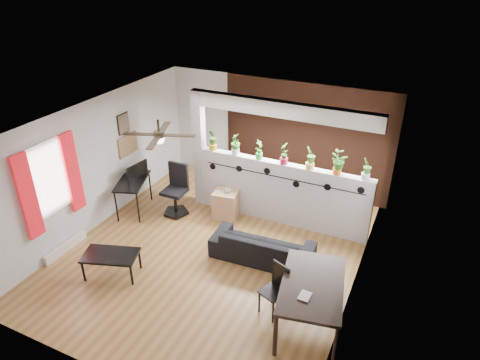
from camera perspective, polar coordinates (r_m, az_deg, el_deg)
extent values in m
cube|color=brown|center=(8.31, -3.48, -9.61)|extent=(6.30, 7.10, 0.10)
cube|color=#B7B7BA|center=(10.05, 4.48, 6.21)|extent=(6.30, 0.04, 2.90)
cube|color=#B7B7BA|center=(5.62, -19.11, -15.23)|extent=(6.30, 0.04, 2.90)
cube|color=#B7B7BA|center=(9.00, -18.61, 2.07)|extent=(0.04, 7.10, 2.90)
cube|color=#B7B7BA|center=(6.86, 15.95, -5.98)|extent=(0.04, 7.10, 2.90)
cube|color=white|center=(7.00, -4.12, 8.19)|extent=(6.30, 7.10, 0.10)
cube|color=#BCBCC1|center=(8.79, 5.64, -1.76)|extent=(3.60, 0.18, 1.35)
cube|color=silver|center=(8.06, 6.22, 9.27)|extent=(3.60, 0.18, 0.30)
cube|color=#BCBCC1|center=(9.23, -5.41, 4.12)|extent=(0.22, 0.20, 2.60)
cube|color=brown|center=(9.78, 8.77, 5.32)|extent=(3.90, 0.05, 2.60)
cube|color=black|center=(8.51, 5.54, 0.32)|extent=(3.31, 0.01, 0.02)
cylinder|color=black|center=(9.11, -3.67, 1.79)|extent=(0.14, 0.01, 0.14)
cylinder|color=black|center=(8.82, -0.14, 1.51)|extent=(0.14, 0.01, 0.14)
cylinder|color=black|center=(8.57, 3.62, 1.20)|extent=(0.14, 0.01, 0.14)
cylinder|color=black|center=(8.47, 7.48, -0.57)|extent=(0.14, 0.01, 0.14)
cylinder|color=black|center=(8.29, 11.58, -0.94)|extent=(0.14, 0.01, 0.14)
cylinder|color=black|center=(8.17, 15.82, -1.33)|extent=(0.14, 0.01, 0.14)
cube|color=white|center=(8.15, -24.24, 0.21)|extent=(0.02, 0.95, 1.25)
cube|color=silver|center=(8.14, -24.17, 0.19)|extent=(0.04, 1.05, 1.35)
cube|color=red|center=(7.89, -26.43, -2.05)|extent=(0.06, 0.30, 1.55)
cube|color=red|center=(8.45, -21.43, 0.97)|extent=(0.06, 0.30, 1.55)
cube|color=silver|center=(8.84, -22.20, -8.25)|extent=(0.08, 1.00, 0.18)
cube|color=brown|center=(9.59, -14.72, 4.57)|extent=(0.03, 0.60, 0.45)
cube|color=#8C7259|center=(9.37, -15.27, 7.26)|extent=(0.03, 0.30, 0.40)
cube|color=black|center=(9.38, -15.29, 7.26)|extent=(0.02, 0.34, 0.44)
cylinder|color=black|center=(7.23, -10.85, 7.13)|extent=(0.04, 0.04, 0.20)
cylinder|color=black|center=(7.28, -10.74, 6.02)|extent=(0.18, 0.18, 0.10)
sphere|color=white|center=(7.31, -10.68, 5.37)|extent=(0.17, 0.17, 0.17)
cube|color=black|center=(7.20, -8.11, 5.91)|extent=(0.55, 0.29, 0.01)
cube|color=black|center=(7.59, -10.09, 6.92)|extent=(0.29, 0.55, 0.01)
cube|color=black|center=(7.38, -13.30, 5.98)|extent=(0.55, 0.29, 0.01)
cube|color=black|center=(6.98, -11.44, 4.90)|extent=(0.29, 0.55, 0.01)
cylinder|color=orange|center=(9.03, -3.62, 4.41)|extent=(0.16, 0.16, 0.12)
imported|color=#204E16|center=(8.95, -3.66, 5.67)|extent=(0.28, 0.30, 0.35)
cylinder|color=silver|center=(8.81, -0.60, 3.84)|extent=(0.16, 0.16, 0.12)
imported|color=#204E16|center=(8.72, -0.61, 5.11)|extent=(0.22, 0.25, 0.35)
cylinder|color=green|center=(8.61, 2.57, 3.23)|extent=(0.14, 0.14, 0.12)
imported|color=#204E16|center=(8.54, 2.59, 4.39)|extent=(0.20, 0.23, 0.30)
cylinder|color=#AF1C36|center=(8.45, 5.86, 2.58)|extent=(0.16, 0.16, 0.12)
imported|color=#204E16|center=(8.36, 5.94, 3.90)|extent=(0.22, 0.26, 0.35)
cylinder|color=#DBCE4D|center=(8.31, 9.28, 1.90)|extent=(0.17, 0.17, 0.12)
imported|color=#204E16|center=(8.22, 9.40, 3.27)|extent=(0.26, 0.29, 0.36)
cylinder|color=orange|center=(8.21, 12.79, 1.19)|extent=(0.16, 0.16, 0.12)
imported|color=#204E16|center=(8.12, 12.95, 2.53)|extent=(0.27, 0.24, 0.34)
cylinder|color=silver|center=(8.13, 16.38, 0.47)|extent=(0.16, 0.16, 0.12)
imported|color=#204E16|center=(8.04, 16.57, 1.78)|extent=(0.25, 0.27, 0.33)
imported|color=black|center=(7.94, 3.01, -8.80)|extent=(1.83, 0.81, 0.52)
cube|color=#AB7E5A|center=(9.08, -1.87, -3.27)|extent=(0.55, 0.51, 0.61)
imported|color=gray|center=(8.88, -1.62, -1.38)|extent=(0.15, 0.15, 0.10)
cube|color=black|center=(9.38, -14.20, -0.13)|extent=(0.86, 1.15, 0.04)
cylinder|color=black|center=(9.25, -16.15, -3.49)|extent=(0.04, 0.04, 0.71)
cylinder|color=black|center=(9.11, -13.44, -3.66)|extent=(0.04, 0.04, 0.71)
cylinder|color=black|center=(10.02, -14.40, -0.69)|extent=(0.04, 0.04, 0.71)
cylinder|color=black|center=(9.89, -11.88, -0.80)|extent=(0.04, 0.04, 0.71)
imported|color=black|center=(9.44, -13.73, 0.86)|extent=(0.33, 0.09, 0.19)
cylinder|color=black|center=(9.41, -8.51, -4.23)|extent=(0.58, 0.58, 0.04)
cylinder|color=black|center=(9.28, -8.62, -2.95)|extent=(0.07, 0.07, 0.49)
cube|color=black|center=(9.15, -8.73, -1.52)|extent=(0.48, 0.48, 0.08)
cube|color=black|center=(9.16, -8.19, 0.77)|extent=(0.45, 0.08, 0.53)
cube|color=black|center=(6.44, 9.64, -13.62)|extent=(1.15, 1.60, 0.05)
cylinder|color=black|center=(6.26, 4.73, -19.99)|extent=(0.06, 0.06, 0.75)
cylinder|color=black|center=(6.23, 12.59, -20.98)|extent=(0.06, 0.06, 0.75)
cylinder|color=black|center=(7.25, 6.71, -12.02)|extent=(0.06, 0.06, 0.75)
cylinder|color=black|center=(7.23, 13.22, -12.81)|extent=(0.06, 0.06, 0.75)
imported|color=gray|center=(6.22, 7.94, -14.84)|extent=(0.16, 0.22, 0.02)
cube|color=black|center=(6.79, 4.45, -14.68)|extent=(0.46, 0.46, 0.03)
cube|color=black|center=(6.73, 5.47, -12.59)|extent=(0.32, 0.15, 0.44)
cube|color=black|center=(6.93, 2.58, -15.93)|extent=(0.03, 0.03, 0.42)
cube|color=black|center=(6.79, 4.43, -17.18)|extent=(0.03, 0.03, 0.42)
cube|color=black|center=(6.94, 4.40, -13.45)|extent=(0.03, 0.03, 0.85)
cube|color=black|center=(6.80, 6.28, -14.63)|extent=(0.03, 0.03, 0.85)
cube|color=black|center=(7.80, -16.90, -9.57)|extent=(1.05, 0.79, 0.04)
cylinder|color=black|center=(7.94, -20.16, -11.39)|extent=(0.04, 0.04, 0.39)
cylinder|color=black|center=(7.63, -14.27, -12.21)|extent=(0.04, 0.04, 0.39)
cylinder|color=black|center=(8.25, -18.90, -9.52)|extent=(0.04, 0.04, 0.39)
cylinder|color=black|center=(7.94, -13.22, -10.22)|extent=(0.04, 0.04, 0.39)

